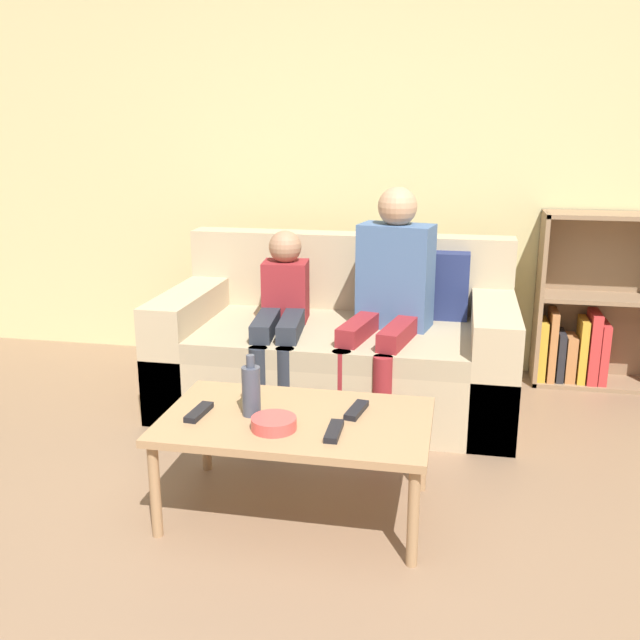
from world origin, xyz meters
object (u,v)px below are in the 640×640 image
Objects in this scene: coffee_table at (296,426)px; snack_bowl at (274,423)px; tv_remote_0 at (334,431)px; couch at (340,350)px; tv_remote_1 at (199,412)px; person_child at (282,311)px; bottle at (251,390)px; person_adult at (390,287)px; bookshelf at (591,317)px; cup_near at (252,390)px; tv_remote_2 at (357,410)px.

snack_bowl reaches higher than coffee_table.
couch is at bearing 97.96° from tv_remote_0.
snack_bowl is at bearing -8.30° from tv_remote_1.
person_child is 5.33× the size of tv_remote_1.
couch is 1.19m from bottle.
bottle is at bearing -88.17° from person_child.
coffee_table is 0.37m from tv_remote_1.
person_adult is at bearing 77.26° from coffee_table.
person_adult is at bearing 65.79° from tv_remote_1.
bookshelf is 2.18m from coffee_table.
person_adult reaches higher than snack_bowl.
couch is 0.47m from person_adult.
bottle is (-0.12, 0.11, 0.08)m from snack_bowl.
coffee_table is (0.03, -1.15, 0.07)m from couch.
cup_near is 0.41× the size of bottle.
couch is at bearing -157.12° from bookshelf.
bookshelf is 2.31m from snack_bowl.
couch is 1.96× the size of person_child.
person_child reaches higher than tv_remote_0.
cup_near is 0.43m from tv_remote_2.
bottle is (-0.34, 0.11, 0.09)m from tv_remote_0.
tv_remote_0 is at bearing -32.81° from cup_near.
person_child is (-0.28, -0.15, 0.24)m from couch.
couch is 10.47× the size of tv_remote_1.
bottle is (-0.14, -1.16, 0.21)m from couch.
person_child is 3.87× the size of bottle.
couch reaches higher than bottle.
person_child is 1.02m from bottle.
cup_near reaches higher than coffee_table.
person_child is 1.06m from tv_remote_1.
bookshelf is 5.97× the size of snack_bowl.
tv_remote_0 is 0.54m from tv_remote_1.
couch is 10.33× the size of tv_remote_2.
cup_near is 0.24m from tv_remote_1.
person_child is 9.43× the size of cup_near.
snack_bowl is at bearing -133.08° from tv_remote_2.
tv_remote_2 is at bearing 37.23° from snack_bowl.
tv_remote_1 reaches higher than coffee_table.
person_adult is 6.61× the size of tv_remote_2.
couch is at bearing 83.05° from bottle.
bookshelf is 2.30m from bottle.
bottle reaches higher than tv_remote_1.
coffee_table is at bearing 65.09° from snack_bowl.
tv_remote_1 is at bearing -105.74° from couch.
person_adult is 4.86× the size of bottle.
snack_bowl is (-0.22, -0.00, 0.01)m from tv_remote_0.
tv_remote_2 is at bearing 22.04° from coffee_table.
tv_remote_0 is (0.38, -0.24, -0.04)m from cup_near.
snack_bowl reaches higher than tv_remote_0.
snack_bowl is 0.18m from bottle.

